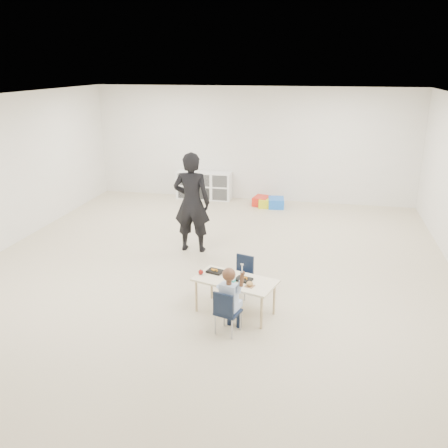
% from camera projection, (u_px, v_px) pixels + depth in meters
% --- Properties ---
extents(room, '(9.00, 9.02, 2.80)m').
position_uv_depth(room, '(210.00, 189.00, 7.58)').
color(room, beige).
rests_on(room, ground).
extents(table, '(1.22, 0.84, 0.51)m').
position_uv_depth(table, '(235.00, 296.00, 6.54)').
color(table, '#FAEFC8').
rests_on(table, ground).
extents(chair_near, '(0.36, 0.35, 0.61)m').
position_uv_depth(chair_near, '(228.00, 311.00, 6.04)').
color(chair_near, black).
rests_on(chair_near, ground).
extents(chair_far, '(0.36, 0.35, 0.61)m').
position_uv_depth(chair_far, '(241.00, 277.00, 7.01)').
color(chair_far, black).
rests_on(chair_far, ground).
extents(child, '(0.50, 0.50, 0.96)m').
position_uv_depth(child, '(228.00, 299.00, 5.99)').
color(child, '#BACFFC').
rests_on(child, chair_near).
extents(lunch_tray_near, '(0.26, 0.21, 0.03)m').
position_uv_depth(lunch_tray_near, '(244.00, 279.00, 6.43)').
color(lunch_tray_near, black).
rests_on(lunch_tray_near, table).
extents(lunch_tray_far, '(0.26, 0.21, 0.03)m').
position_uv_depth(lunch_tray_far, '(215.00, 271.00, 6.68)').
color(lunch_tray_far, black).
rests_on(lunch_tray_far, table).
extents(milk_carton, '(0.09, 0.09, 0.10)m').
position_uv_depth(milk_carton, '(232.00, 279.00, 6.36)').
color(milk_carton, white).
rests_on(milk_carton, table).
extents(bread_roll, '(0.09, 0.09, 0.07)m').
position_uv_depth(bread_roll, '(250.00, 284.00, 6.26)').
color(bread_roll, tan).
rests_on(bread_roll, table).
extents(apple_near, '(0.07, 0.07, 0.07)m').
position_uv_depth(apple_near, '(228.00, 273.00, 6.57)').
color(apple_near, maroon).
rests_on(apple_near, table).
extents(apple_far, '(0.07, 0.07, 0.07)m').
position_uv_depth(apple_far, '(201.00, 272.00, 6.61)').
color(apple_far, maroon).
rests_on(apple_far, table).
extents(cubby_shelf, '(1.40, 0.40, 0.70)m').
position_uv_depth(cubby_shelf, '(204.00, 185.00, 12.12)').
color(cubby_shelf, white).
rests_on(cubby_shelf, ground).
extents(adult, '(0.68, 0.45, 1.84)m').
position_uv_depth(adult, '(192.00, 203.00, 8.57)').
color(adult, black).
rests_on(adult, ground).
extents(bin_red, '(0.42, 0.50, 0.22)m').
position_uv_depth(bin_red, '(261.00, 201.00, 11.62)').
color(bin_red, red).
rests_on(bin_red, ground).
extents(bin_yellow, '(0.35, 0.44, 0.20)m').
position_uv_depth(bin_yellow, '(266.00, 203.00, 11.49)').
color(bin_yellow, yellow).
rests_on(bin_yellow, ground).
extents(bin_blue, '(0.42, 0.51, 0.23)m').
position_uv_depth(bin_blue, '(276.00, 203.00, 11.45)').
color(bin_blue, blue).
rests_on(bin_blue, ground).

